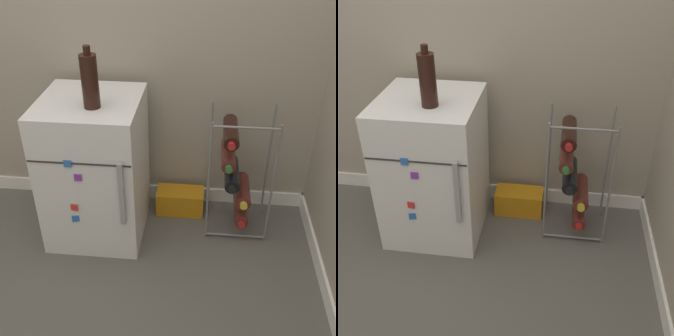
{
  "view_description": "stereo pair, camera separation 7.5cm",
  "coord_description": "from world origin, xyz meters",
  "views": [
    {
      "loc": [
        0.43,
        -1.47,
        1.61
      ],
      "look_at": [
        0.23,
        0.42,
        0.4
      ],
      "focal_mm": 45.0,
      "sensor_mm": 36.0,
      "label": 1
    },
    {
      "loc": [
        0.5,
        -1.46,
        1.61
      ],
      "look_at": [
        0.23,
        0.42,
        0.4
      ],
      "focal_mm": 45.0,
      "sensor_mm": 36.0,
      "label": 2
    }
  ],
  "objects": [
    {
      "name": "soda_box",
      "position": [
        0.29,
        0.57,
        0.07
      ],
      "size": [
        0.28,
        0.15,
        0.15
      ],
      "color": "orange",
      "rests_on": "ground_plane"
    },
    {
      "name": "mini_fridge",
      "position": [
        -0.15,
        0.38,
        0.4
      ],
      "size": [
        0.5,
        0.54,
        0.79
      ],
      "color": "white",
      "rests_on": "ground_plane"
    },
    {
      "name": "fridge_top_bottle",
      "position": [
        -0.11,
        0.3,
        0.92
      ],
      "size": [
        0.08,
        0.08,
        0.29
      ],
      "color": "black",
      "rests_on": "mini_fridge"
    },
    {
      "name": "wine_rack",
      "position": [
        0.59,
        0.46,
        0.36
      ],
      "size": [
        0.34,
        0.31,
        0.72
      ],
      "color": "slate",
      "rests_on": "ground_plane"
    },
    {
      "name": "ground_plane",
      "position": [
        0.0,
        0.0,
        0.0
      ],
      "size": [
        14.0,
        14.0,
        0.0
      ],
      "primitive_type": "plane",
      "color": "#56544F"
    }
  ]
}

